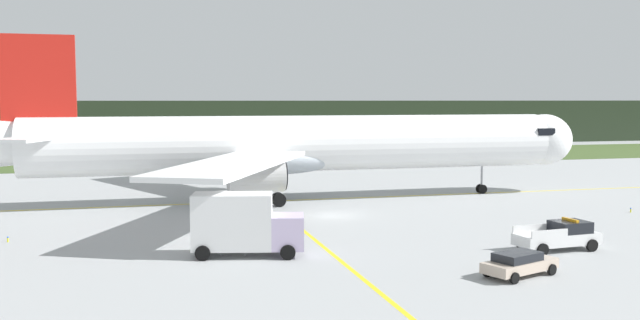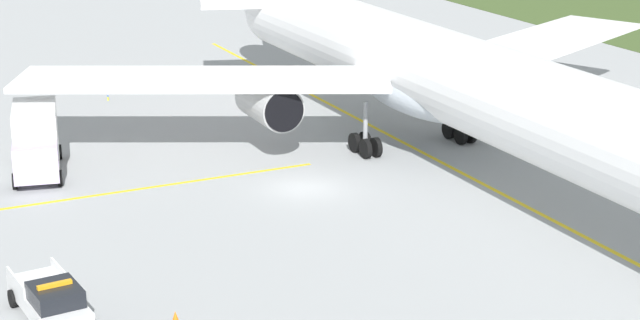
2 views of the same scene
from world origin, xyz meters
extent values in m
plane|color=#9DA0A1|center=(0.00, 0.00, 0.00)|extent=(320.00, 320.00, 0.00)
cube|color=yellow|center=(-0.52, 9.22, 0.00)|extent=(77.96, 0.69, 0.01)
cube|color=yellow|center=(-3.80, -15.47, 0.00)|extent=(0.47, 35.16, 0.01)
cylinder|color=white|center=(-0.52, 9.22, 5.29)|extent=(48.75, 5.39, 5.15)
ellipsoid|color=white|center=(-26.42, 9.35, 5.67)|extent=(8.25, 3.90, 3.86)
ellipsoid|color=#AEB7C1|center=(-2.95, 9.23, 3.87)|extent=(12.70, 5.47, 2.83)
cube|color=white|center=(-8.10, 21.28, 4.64)|extent=(14.52, 22.35, 0.35)
cylinder|color=#B4B4B4|center=(-6.03, 17.95, 3.33)|extent=(4.45, 2.63, 2.61)
cylinder|color=black|center=(-3.76, 17.94, 3.33)|extent=(0.13, 2.40, 2.40)
cube|color=white|center=(-8.22, -2.76, 4.64)|extent=(14.70, 22.31, 0.35)
cylinder|color=#B4B4B4|center=(-6.12, 0.55, 3.33)|extent=(4.45, 2.63, 2.61)
cylinder|color=black|center=(-3.85, 0.54, 3.33)|extent=(0.13, 2.40, 2.40)
cube|color=white|center=(-23.59, 5.96, 6.19)|extent=(4.79, 6.96, 0.28)
cylinder|color=gray|center=(-3.94, 12.58, 1.96)|extent=(0.28, 0.28, 2.71)
cylinder|color=black|center=(-3.24, 12.23, 0.60)|extent=(1.20, 0.31, 1.20)
cylinder|color=black|center=(-3.23, 12.93, 0.60)|extent=(1.20, 0.31, 1.20)
cylinder|color=black|center=(-4.64, 12.24, 0.60)|extent=(1.20, 0.31, 1.20)
cylinder|color=black|center=(-4.63, 12.94, 0.60)|extent=(1.20, 0.31, 1.20)
cylinder|color=gray|center=(-3.97, 5.89, 1.96)|extent=(0.28, 0.28, 2.71)
cylinder|color=black|center=(-3.27, 6.24, 0.60)|extent=(1.20, 0.31, 1.20)
cylinder|color=black|center=(-3.27, 5.54, 0.60)|extent=(1.20, 0.31, 1.20)
cylinder|color=black|center=(-4.67, 6.25, 0.60)|extent=(1.20, 0.31, 1.20)
cylinder|color=black|center=(-4.67, 5.55, 0.60)|extent=(1.20, 0.31, 1.20)
cube|color=silver|center=(9.99, -15.97, 0.73)|extent=(5.52, 2.44, 0.70)
cube|color=black|center=(10.95, -15.89, 1.43)|extent=(2.30, 2.00, 0.70)
cube|color=silver|center=(8.62, -15.15, 1.31)|extent=(2.58, 0.33, 0.45)
cube|color=silver|center=(8.79, -17.02, 1.31)|extent=(2.58, 0.33, 0.45)
cube|color=orange|center=(10.95, -15.89, 1.86)|extent=(0.32, 1.39, 0.16)
cylinder|color=black|center=(8.08, -15.13, 0.38)|extent=(0.78, 0.31, 0.76)
cylinder|color=black|center=(8.26, -17.13, 0.38)|extent=(0.78, 0.31, 0.76)
cube|color=#BFADD4|center=(-6.46, -13.15, 1.45)|extent=(2.36, 2.75, 2.00)
cube|color=silver|center=(-9.68, -12.45, 2.11)|extent=(5.09, 3.34, 3.31)
cylinder|color=#99999E|center=(-8.77, -12.65, 0.36)|extent=(0.77, 0.26, 1.04)
cylinder|color=#99999E|center=(-10.60, -12.25, 0.36)|extent=(0.77, 0.26, 1.04)
cylinder|color=black|center=(-6.21, -11.98, 0.45)|extent=(0.93, 0.44, 0.90)
cylinder|color=black|center=(-6.72, -14.32, 0.45)|extent=(0.93, 0.44, 0.90)
cylinder|color=black|center=(-11.03, -10.93, 0.45)|extent=(0.93, 0.44, 0.90)
cylinder|color=black|center=(-11.54, -13.28, 0.45)|extent=(0.93, 0.44, 0.90)
cone|color=orange|center=(12.81, -11.61, 0.33)|extent=(0.39, 0.39, 0.60)
cylinder|color=yellow|center=(-23.46, -4.71, 0.14)|extent=(0.10, 0.10, 0.28)
sphere|color=blue|center=(-23.46, -4.71, 0.33)|extent=(0.12, 0.12, 0.12)
camera|label=1|loc=(-14.94, -53.34, 9.32)|focal=39.00mm
camera|label=2|loc=(49.57, -22.94, 19.16)|focal=59.24mm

